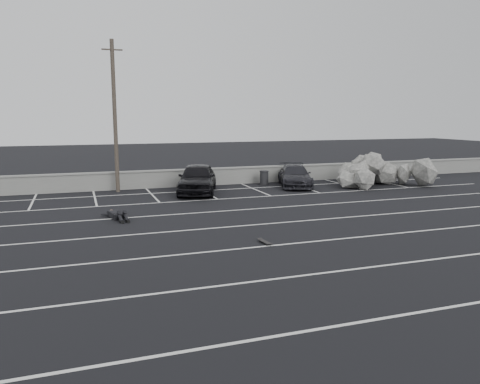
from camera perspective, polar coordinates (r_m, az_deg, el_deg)
name	(u,v)px	position (r m, az deg, el deg)	size (l,w,h in m)	color
ground	(266,246)	(15.61, 3.20, -6.62)	(120.00, 120.00, 0.00)	black
seawall	(179,178)	(28.70, -7.50, 1.74)	(50.00, 0.45, 1.06)	gray
stall_lines	(224,219)	(19.60, -1.94, -3.30)	(36.00, 20.05, 0.01)	silver
car_left	(197,178)	(26.16, -5.22, 1.67)	(1.96, 4.86, 1.66)	black
car_right	(295,176)	(28.78, 6.70, 1.98)	(1.82, 4.47, 1.30)	black
utility_pole	(115,116)	(27.15, -15.01, 8.90)	(1.12, 0.22, 8.38)	#4C4238
trash_bin	(264,178)	(29.22, 2.96, 1.75)	(0.75, 0.75, 0.89)	#232326
riprap_pile	(378,176)	(30.35, 16.50, 1.91)	(6.54, 4.88, 1.44)	#9A9790
person	(115,212)	(20.52, -14.97, -2.34)	(1.52, 2.66, 0.50)	black
skateboard	(265,242)	(15.90, 3.05, -6.09)	(0.25, 0.68, 0.08)	black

